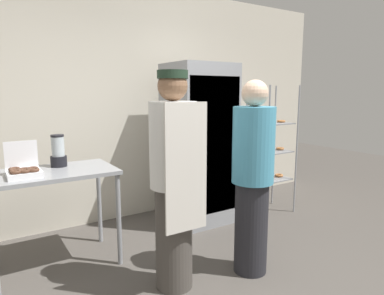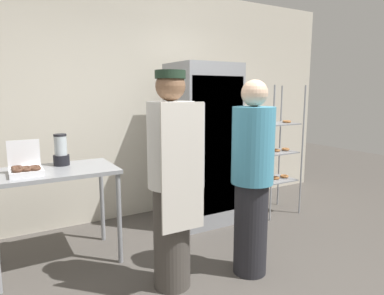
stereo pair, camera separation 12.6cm
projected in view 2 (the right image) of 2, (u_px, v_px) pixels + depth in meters
back_wall at (129, 104)px, 4.33m from camera, size 6.40×0.12×2.89m
refrigerator at (203, 144)px, 4.16m from camera, size 0.74×0.70×1.93m
baking_rack at (276, 152)px, 4.47m from camera, size 0.54×0.43×1.68m
prep_counter at (54, 181)px, 3.12m from camera, size 1.09×0.66×0.90m
donut_box at (26, 169)px, 2.89m from camera, size 0.26×0.25×0.29m
blender_pitcher at (61, 151)px, 3.27m from camera, size 0.15×0.15×0.30m
person_baker at (172, 179)px, 2.71m from camera, size 0.37×0.39×1.76m
person_customer at (252, 178)px, 2.94m from camera, size 0.36×0.36×1.70m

